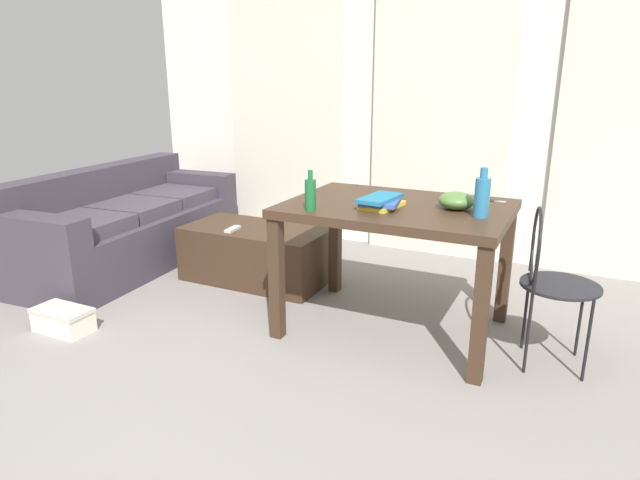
# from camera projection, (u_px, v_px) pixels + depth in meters

# --- Properties ---
(ground_plane) EXTENTS (7.21, 7.21, 0.00)m
(ground_plane) POSITION_uv_depth(u_px,v_px,m) (346.00, 340.00, 3.12)
(ground_plane) COLOR gray
(wall_back) EXTENTS (5.57, 0.10, 2.67)m
(wall_back) POSITION_uv_depth(u_px,v_px,m) (443.00, 91.00, 4.37)
(wall_back) COLOR silver
(wall_back) RESTS_ON ground
(curtains) EXTENTS (3.96, 0.03, 2.39)m
(curtains) POSITION_uv_depth(u_px,v_px,m) (439.00, 109.00, 4.34)
(curtains) COLOR beige
(curtains) RESTS_ON ground
(couch) EXTENTS (0.95, 2.02, 0.75)m
(couch) POSITION_uv_depth(u_px,v_px,m) (125.00, 226.00, 4.35)
(couch) COLOR #38333D
(couch) RESTS_ON ground
(coffee_table) EXTENTS (1.04, 0.54, 0.40)m
(coffee_table) POSITION_uv_depth(u_px,v_px,m) (257.00, 254.00, 4.00)
(coffee_table) COLOR #382619
(coffee_table) RESTS_ON ground
(craft_table) EXTENTS (1.22, 0.89, 0.76)m
(craft_table) POSITION_uv_depth(u_px,v_px,m) (397.00, 222.00, 3.09)
(craft_table) COLOR #382619
(craft_table) RESTS_ON ground
(wire_chair) EXTENTS (0.39, 0.41, 0.83)m
(wire_chair) POSITION_uv_depth(u_px,v_px,m) (548.00, 270.00, 2.74)
(wire_chair) COLOR black
(wire_chair) RESTS_ON ground
(bottle_near) EXTENTS (0.06, 0.06, 0.22)m
(bottle_near) POSITION_uv_depth(u_px,v_px,m) (310.00, 194.00, 2.90)
(bottle_near) COLOR #195B2D
(bottle_near) RESTS_ON craft_table
(bottle_far) EXTENTS (0.08, 0.08, 0.25)m
(bottle_far) POSITION_uv_depth(u_px,v_px,m) (482.00, 196.00, 2.75)
(bottle_far) COLOR teal
(bottle_far) RESTS_ON craft_table
(bowl) EXTENTS (0.19, 0.19, 0.09)m
(bowl) POSITION_uv_depth(u_px,v_px,m) (457.00, 201.00, 2.93)
(bowl) COLOR #477033
(bowl) RESTS_ON craft_table
(book_stack) EXTENTS (0.23, 0.32, 0.06)m
(book_stack) POSITION_uv_depth(u_px,v_px,m) (381.00, 202.00, 2.97)
(book_stack) COLOR gold
(book_stack) RESTS_ON craft_table
(scissors) EXTENTS (0.10, 0.04, 0.00)m
(scissors) POSITION_uv_depth(u_px,v_px,m) (495.00, 201.00, 3.13)
(scissors) COLOR #9EA0A5
(scissors) RESTS_ON craft_table
(tv_remote_primary) EXTENTS (0.07, 0.16, 0.02)m
(tv_remote_primary) POSITION_uv_depth(u_px,v_px,m) (233.00, 229.00, 3.87)
(tv_remote_primary) COLOR #B7B7B2
(tv_remote_primary) RESTS_ON coffee_table
(shoebox) EXTENTS (0.35, 0.19, 0.14)m
(shoebox) POSITION_uv_depth(u_px,v_px,m) (63.00, 320.00, 3.22)
(shoebox) COLOR beige
(shoebox) RESTS_ON ground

